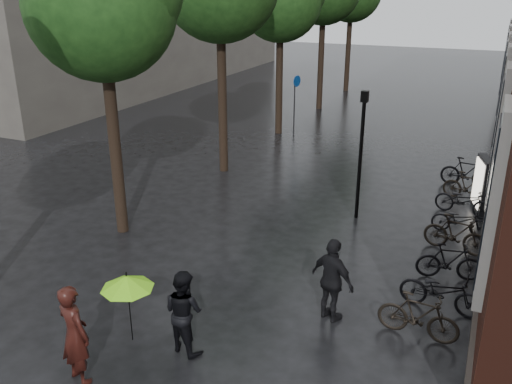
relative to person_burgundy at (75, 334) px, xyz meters
The scene contains 8 objects.
person_burgundy is the anchor object (origin of this frame).
person_black 1.99m from the person_burgundy, 49.79° to the left, with size 0.83×0.65×1.71m, color black.
lime_umbrella 1.25m from the person_burgundy, 53.32° to the left, with size 0.96×0.96×1.43m.
pedestrian_walking 5.10m from the person_burgundy, 45.62° to the left, with size 1.09×0.45×1.85m, color black.
parked_bicycles 10.24m from the person_burgundy, 56.65° to the left, with size 2.10×10.20×1.04m.
ad_lightbox 12.69m from the person_burgundy, 61.14° to the left, with size 0.27×1.16×1.75m.
lamp_post 9.64m from the person_burgundy, 73.26° to the left, with size 0.20×0.20×3.86m.
cycle_sign 17.56m from the person_burgundy, 97.47° to the left, with size 0.15×0.51×2.78m.
Camera 1 is at (5.16, -4.40, 6.66)m, focal length 38.00 mm.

